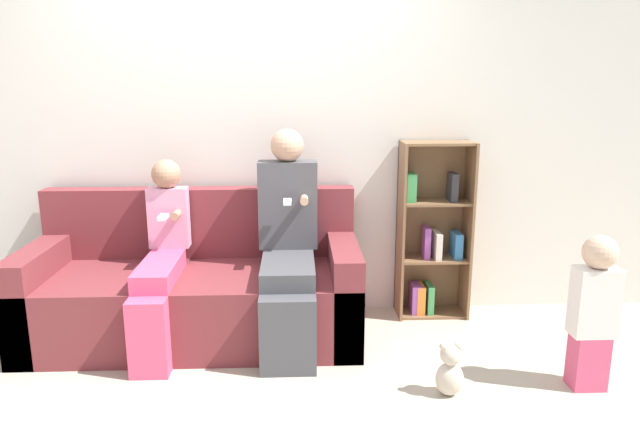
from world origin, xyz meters
The scene contains 8 objects.
ground_plane centered at (0.00, 0.00, 0.00)m, with size 14.00×14.00×0.00m, color #B2A893.
back_wall centered at (0.00, 0.97, 1.27)m, with size 10.00×0.06×2.55m.
couch centered at (-0.30, 0.52, 0.30)m, with size 2.08×0.84×0.92m.
adult_seated centered at (0.30, 0.44, 0.68)m, with size 0.38×0.81×1.33m.
child_seated centered at (-0.48, 0.39, 0.58)m, with size 0.25×0.83×1.14m.
toddler_standing centered at (1.92, -0.23, 0.45)m, with size 0.22×0.18×0.85m.
bookshelf centered at (1.30, 0.83, 0.57)m, with size 0.49×0.26×1.23m.
teddy_bear centered at (1.15, -0.28, 0.14)m, with size 0.15×0.12×0.30m.
Camera 1 is at (0.35, -2.98, 1.62)m, focal length 32.00 mm.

